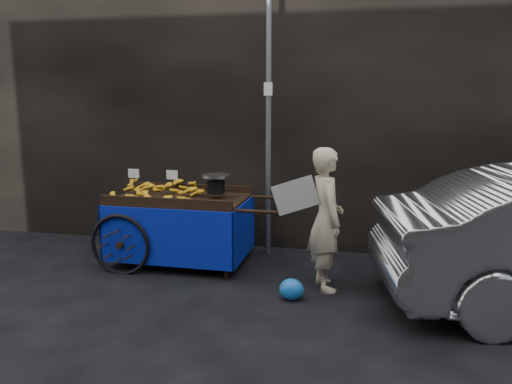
# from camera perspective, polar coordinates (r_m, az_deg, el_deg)

# --- Properties ---
(ground) EXTENTS (80.00, 80.00, 0.00)m
(ground) POSITION_cam_1_polar(r_m,az_deg,el_deg) (6.37, -3.53, -10.32)
(ground) COLOR black
(ground) RESTS_ON ground
(building_wall) EXTENTS (13.50, 2.00, 5.00)m
(building_wall) POSITION_cam_1_polar(r_m,az_deg,el_deg) (8.40, 3.78, 12.23)
(building_wall) COLOR black
(building_wall) RESTS_ON ground
(street_pole) EXTENTS (0.12, 0.10, 4.00)m
(street_pole) POSITION_cam_1_polar(r_m,az_deg,el_deg) (7.14, 1.45, 8.53)
(street_pole) COLOR slate
(street_pole) RESTS_ON ground
(banana_cart) EXTENTS (2.50, 1.27, 1.35)m
(banana_cart) POSITION_cam_1_polar(r_m,az_deg,el_deg) (6.98, -9.09, -1.37)
(banana_cart) COLOR black
(banana_cart) RESTS_ON ground
(vendor) EXTENTS (0.95, 0.73, 1.72)m
(vendor) POSITION_cam_1_polar(r_m,az_deg,el_deg) (6.00, 7.99, -3.09)
(vendor) COLOR #C8B694
(vendor) RESTS_ON ground
(plastic_bag) EXTENTS (0.28, 0.22, 0.25)m
(plastic_bag) POSITION_cam_1_polar(r_m,az_deg,el_deg) (5.83, 4.07, -11.04)
(plastic_bag) COLOR blue
(plastic_bag) RESTS_ON ground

